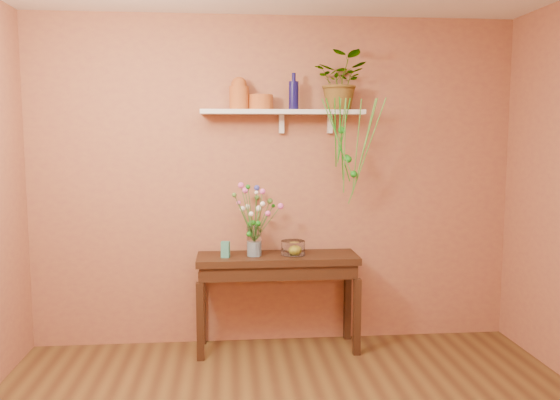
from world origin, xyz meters
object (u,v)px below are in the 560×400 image
object	(u,v)px
blue_bottle	(294,95)
spider_plant	(342,81)
glass_vase	(254,243)
glass_bowl	(293,248)
sideboard	(278,269)
bouquet	(255,207)
terracotta_jug	(239,94)

from	to	relation	value
blue_bottle	spider_plant	world-z (taller)	spider_plant
blue_bottle	glass_vase	world-z (taller)	blue_bottle
spider_plant	glass_vase	distance (m)	1.47
glass_bowl	blue_bottle	bearing A→B (deg)	81.80
glass_vase	spider_plant	bearing A→B (deg)	9.08
sideboard	glass_vase	distance (m)	0.29
spider_plant	bouquet	bearing A→B (deg)	-170.70
blue_bottle	bouquet	bearing A→B (deg)	-162.54
glass_vase	glass_bowl	distance (m)	0.32
sideboard	terracotta_jug	bearing A→B (deg)	160.21
spider_plant	bouquet	xyz separation A→B (m)	(-0.70, -0.11, -0.99)
glass_vase	glass_bowl	world-z (taller)	glass_vase
sideboard	bouquet	xyz separation A→B (m)	(-0.18, -0.01, 0.50)
terracotta_jug	sideboard	bearing A→B (deg)	-19.79
glass_bowl	spider_plant	bearing A→B (deg)	15.32
sideboard	terracotta_jug	size ratio (longest dim) A/B	5.02
sideboard	spider_plant	world-z (taller)	spider_plant
sideboard	terracotta_jug	distance (m)	1.43
blue_bottle	glass_vase	xyz separation A→B (m)	(-0.32, -0.10, -1.17)
terracotta_jug	glass_bowl	xyz separation A→B (m)	(0.42, -0.12, -1.23)
sideboard	blue_bottle	world-z (taller)	blue_bottle
spider_plant	bouquet	size ratio (longest dim) A/B	0.97
spider_plant	glass_vase	size ratio (longest dim) A/B	1.89
glass_vase	bouquet	distance (m)	0.29
glass_vase	blue_bottle	bearing A→B (deg)	16.73
glass_bowl	sideboard	bearing A→B (deg)	175.29
sideboard	blue_bottle	xyz separation A→B (m)	(0.14, 0.08, 1.39)
terracotta_jug	spider_plant	world-z (taller)	spider_plant
sideboard	spider_plant	bearing A→B (deg)	10.76
sideboard	glass_vase	xyz separation A→B (m)	(-0.19, -0.01, 0.22)
spider_plant	glass_vase	xyz separation A→B (m)	(-0.71, -0.11, -1.28)
blue_bottle	glass_bowl	size ratio (longest dim) A/B	1.51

